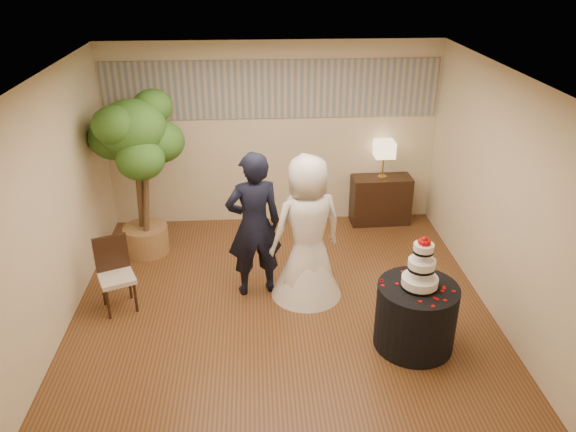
{
  "coord_description": "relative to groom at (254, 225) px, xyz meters",
  "views": [
    {
      "loc": [
        -0.28,
        -5.68,
        3.98
      ],
      "look_at": [
        0.1,
        0.4,
        1.05
      ],
      "focal_mm": 35.0,
      "sensor_mm": 36.0,
      "label": 1
    }
  ],
  "objects": [
    {
      "name": "cake_table",
      "position": [
        1.72,
        -1.18,
        -0.56
      ],
      "size": [
        0.94,
        0.94,
        0.75
      ],
      "primitive_type": "cylinder",
      "rotation": [
        0.0,
        0.0,
        0.09
      ],
      "color": "black",
      "rests_on": "floor"
    },
    {
      "name": "mural_border",
      "position": [
        0.31,
        2.07,
        1.16
      ],
      "size": [
        4.9,
        0.02,
        0.85
      ],
      "primitive_type": "cube",
      "color": "gray",
      "rests_on": "wall_back"
    },
    {
      "name": "groom",
      "position": [
        0.0,
        0.0,
        0.0
      ],
      "size": [
        0.76,
        0.58,
        1.87
      ],
      "primitive_type": "imported",
      "rotation": [
        0.0,
        0.0,
        3.35
      ],
      "color": "black",
      "rests_on": "floor"
    },
    {
      "name": "wall_back",
      "position": [
        0.31,
        2.09,
        0.46
      ],
      "size": [
        5.0,
        0.06,
        2.8
      ],
      "primitive_type": "cube",
      "color": "beige",
      "rests_on": "ground"
    },
    {
      "name": "wedding_cake",
      "position": [
        1.72,
        -1.18,
        0.11
      ],
      "size": [
        0.39,
        0.39,
        0.6
      ],
      "primitive_type": null,
      "color": "white",
      "rests_on": "cake_table"
    },
    {
      "name": "side_chair",
      "position": [
        -1.65,
        -0.28,
        -0.48
      ],
      "size": [
        0.55,
        0.56,
        0.91
      ],
      "primitive_type": null,
      "rotation": [
        0.0,
        0.0,
        0.4
      ],
      "color": "black",
      "rests_on": "floor"
    },
    {
      "name": "table_lamp",
      "position": [
        1.99,
        1.87,
        0.12
      ],
      "size": [
        0.3,
        0.3,
        0.58
      ],
      "primitive_type": null,
      "color": "beige",
      "rests_on": "console"
    },
    {
      "name": "floor",
      "position": [
        0.31,
        -0.41,
        -0.94
      ],
      "size": [
        5.0,
        5.0,
        0.0
      ],
      "primitive_type": "cube",
      "color": "brown",
      "rests_on": "ground"
    },
    {
      "name": "console",
      "position": [
        1.99,
        1.87,
        -0.56
      ],
      "size": [
        0.93,
        0.44,
        0.76
      ],
      "primitive_type": "cube",
      "rotation": [
        0.0,
        0.0,
        0.03
      ],
      "color": "black",
      "rests_on": "floor"
    },
    {
      "name": "wall_front",
      "position": [
        0.31,
        -2.91,
        0.46
      ],
      "size": [
        5.0,
        0.06,
        2.8
      ],
      "primitive_type": "cube",
      "color": "beige",
      "rests_on": "ground"
    },
    {
      "name": "ficus_tree",
      "position": [
        -1.55,
        1.11,
        0.24
      ],
      "size": [
        1.44,
        1.44,
        2.34
      ],
      "primitive_type": null,
      "rotation": [
        0.0,
        0.0,
        -0.36
      ],
      "color": "#31601E",
      "rests_on": "floor"
    },
    {
      "name": "ceiling",
      "position": [
        0.31,
        -0.41,
        1.86
      ],
      "size": [
        5.0,
        5.0,
        0.0
      ],
      "primitive_type": "cube",
      "color": "white",
      "rests_on": "wall_back"
    },
    {
      "name": "wall_right",
      "position": [
        2.81,
        -0.41,
        0.46
      ],
      "size": [
        0.06,
        5.0,
        2.8
      ],
      "primitive_type": "cube",
      "color": "beige",
      "rests_on": "ground"
    },
    {
      "name": "bride",
      "position": [
        0.64,
        -0.1,
        -0.01
      ],
      "size": [
        1.14,
        1.13,
        1.85
      ],
      "primitive_type": "imported",
      "rotation": [
        0.0,
        0.0,
        3.47
      ],
      "color": "white",
      "rests_on": "floor"
    },
    {
      "name": "wall_left",
      "position": [
        -2.19,
        -0.41,
        0.46
      ],
      "size": [
        0.06,
        5.0,
        2.8
      ],
      "primitive_type": "cube",
      "color": "beige",
      "rests_on": "ground"
    }
  ]
}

